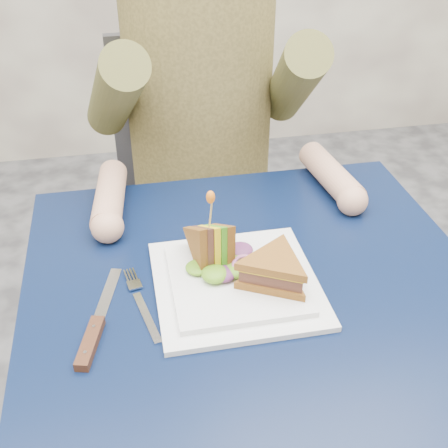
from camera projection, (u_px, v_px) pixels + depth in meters
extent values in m
cube|color=black|center=(258.00, 297.00, 0.91)|extent=(0.75, 0.75, 0.03)
cylinder|color=#595B5E|center=(88.00, 342.00, 1.32)|extent=(0.04, 0.04, 0.70)
cylinder|color=#595B5E|center=(345.00, 306.00, 1.42)|extent=(0.04, 0.04, 0.70)
cube|color=#47474C|center=(202.00, 226.00, 1.54)|extent=(0.42, 0.40, 0.04)
cube|color=#47474C|center=(190.00, 115.00, 1.55)|extent=(0.42, 0.03, 0.46)
cylinder|color=#47474C|center=(148.00, 340.00, 1.51)|extent=(0.02, 0.02, 0.43)
cylinder|color=#47474C|center=(277.00, 322.00, 1.57)|extent=(0.02, 0.02, 0.43)
cylinder|color=#47474C|center=(139.00, 263.00, 1.79)|extent=(0.02, 0.02, 0.43)
cylinder|color=#47474C|center=(249.00, 250.00, 1.84)|extent=(0.02, 0.02, 0.43)
cylinder|color=brown|center=(200.00, 81.00, 1.29)|extent=(0.34, 0.34, 0.52)
cylinder|color=brown|center=(115.00, 95.00, 1.18)|extent=(0.15, 0.39, 0.31)
cylinder|color=tan|center=(110.00, 197.00, 1.08)|extent=(0.08, 0.20, 0.06)
sphere|color=tan|center=(107.00, 227.00, 1.00)|extent=(0.06, 0.06, 0.06)
cylinder|color=brown|center=(293.00, 82.00, 1.24)|extent=(0.15, 0.39, 0.31)
cylinder|color=tan|center=(331.00, 175.00, 1.15)|extent=(0.08, 0.20, 0.06)
sphere|color=tan|center=(352.00, 200.00, 1.08)|extent=(0.06, 0.06, 0.06)
cube|color=white|center=(236.00, 284.00, 0.91)|extent=(0.26, 0.26, 0.01)
cube|color=white|center=(236.00, 279.00, 0.90)|extent=(0.21, 0.21, 0.01)
cube|color=silver|center=(147.00, 317.00, 0.85)|extent=(0.04, 0.12, 0.00)
cube|color=silver|center=(134.00, 285.00, 0.90)|extent=(0.03, 0.03, 0.00)
cube|color=silver|center=(126.00, 276.00, 0.92)|extent=(0.01, 0.03, 0.00)
cube|color=silver|center=(129.00, 275.00, 0.92)|extent=(0.01, 0.03, 0.00)
cube|color=silver|center=(132.00, 274.00, 0.93)|extent=(0.01, 0.03, 0.00)
cube|color=silver|center=(135.00, 274.00, 0.93)|extent=(0.01, 0.03, 0.00)
cube|color=silver|center=(107.00, 296.00, 0.89)|extent=(0.05, 0.14, 0.00)
cube|color=black|center=(90.00, 343.00, 0.80)|extent=(0.04, 0.10, 0.01)
cylinder|color=silver|center=(94.00, 327.00, 0.81)|extent=(0.01, 0.01, 0.00)
cylinder|color=silver|center=(85.00, 353.00, 0.77)|extent=(0.01, 0.01, 0.00)
cylinder|color=tan|center=(211.00, 212.00, 0.87)|extent=(0.01, 0.01, 0.06)
ellipsoid|color=orange|center=(211.00, 197.00, 0.86)|extent=(0.01, 0.01, 0.02)
torus|color=#9E4C7A|center=(245.00, 266.00, 0.89)|extent=(0.04, 0.04, 0.02)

